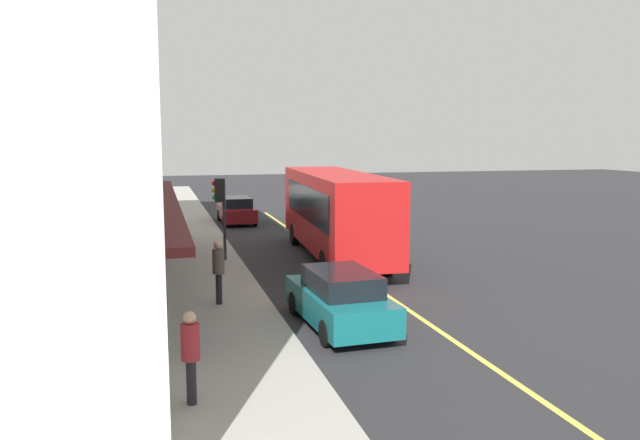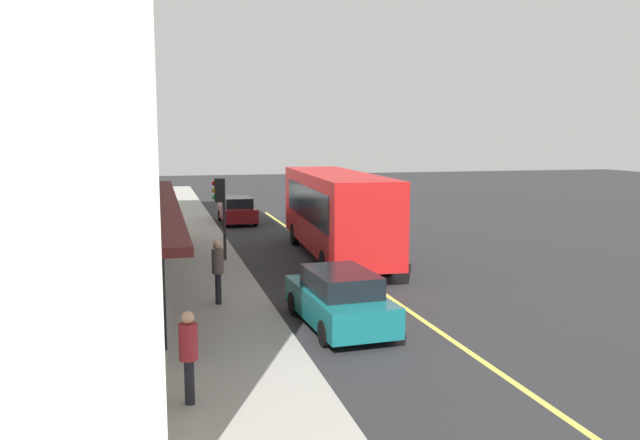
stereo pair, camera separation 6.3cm
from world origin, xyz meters
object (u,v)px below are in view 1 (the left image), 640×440
Objects in this scene: traffic_light at (220,200)px; pedestrian_waiting at (190,349)px; car_teal at (340,299)px; pedestrian_at_corner at (218,266)px; car_black at (311,208)px; bus at (335,210)px; car_maroon at (236,210)px.

pedestrian_waiting is at bearing 171.93° from traffic_light.
pedestrian_at_corner reaches higher than car_teal.
car_teal is (-20.50, 4.32, 0.00)m from car_black.
car_black is 2.54× the size of pedestrian_waiting.
bus is 2.61× the size of car_maroon.
bus is at bearing 170.87° from car_black.
pedestrian_at_corner is 6.88m from pedestrian_waiting.
car_maroon is 18.30m from pedestrian_at_corner.
car_maroon is at bearing 0.28° from car_teal.
car_teal is 3.88m from pedestrian_at_corner.
traffic_light is 9.50m from car_teal.
car_maroon is (11.53, -2.07, -1.79)m from traffic_light.
car_maroon is at bearing -10.17° from traffic_light.
pedestrian_waiting reaches higher than car_maroon.
pedestrian_waiting is at bearing 170.96° from car_maroon.
bus reaches higher than car_black.
car_maroon is 2.50× the size of pedestrian_waiting.
traffic_light is at bearing -8.07° from pedestrian_waiting.
car_teal is 2.36× the size of pedestrian_at_corner.
bus is 4.68m from traffic_light.
traffic_light is 0.73× the size of car_teal.
car_black and car_teal have the same top height.
car_maroon is (11.49, 2.59, -1.24)m from bus.
car_maroon is 2.32× the size of pedestrian_at_corner.
pedestrian_waiting is (-6.78, 1.16, -0.09)m from pedestrian_at_corner.
pedestrian_waiting reaches higher than car_teal.
car_black is 1.02× the size of car_maroon.
traffic_light is 13.54m from pedestrian_waiting.
traffic_light reaches higher than pedestrian_at_corner.
traffic_light is at bearing -6.33° from pedestrian_at_corner.
pedestrian_at_corner is (-6.55, 0.73, -1.25)m from traffic_light.
traffic_light is 0.74× the size of car_maroon.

